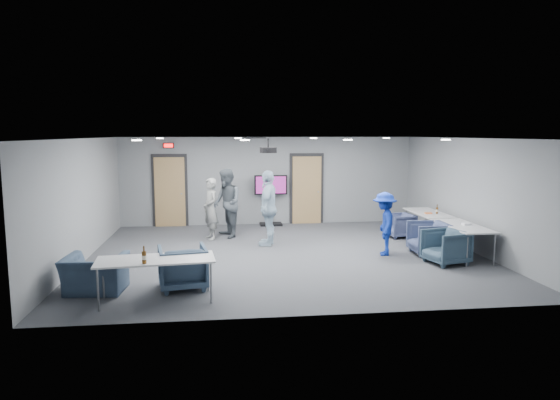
{
  "coord_description": "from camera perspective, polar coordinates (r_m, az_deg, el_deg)",
  "views": [
    {
      "loc": [
        -1.47,
        -11.33,
        2.81
      ],
      "look_at": [
        -0.04,
        0.62,
        1.2
      ],
      "focal_mm": 32.0,
      "sensor_mm": 36.0,
      "label": 1
    }
  ],
  "objects": [
    {
      "name": "table_front_left",
      "position": [
        8.66,
        -14.02,
        -6.78
      ],
      "size": [
        2.01,
        0.99,
        0.73
      ],
      "rotation": [
        0.0,
        0.0,
        0.1
      ],
      "color": "silver",
      "rests_on": "floor"
    },
    {
      "name": "downlights",
      "position": [
        11.42,
        0.57,
        6.99
      ],
      "size": [
        6.18,
        3.78,
        0.02
      ],
      "color": "white",
      "rests_on": "ceiling"
    },
    {
      "name": "chair_front_b",
      "position": [
        9.53,
        -20.37,
        -7.93
      ],
      "size": [
        1.1,
        0.99,
        0.67
      ],
      "primitive_type": "imported",
      "rotation": [
        0.0,
        0.0,
        3.05
      ],
      "color": "#36485E",
      "rests_on": "floor"
    },
    {
      "name": "person_c",
      "position": [
        12.55,
        -1.33,
        -0.9
      ],
      "size": [
        0.77,
        1.2,
        1.9
      ],
      "primitive_type": "imported",
      "rotation": [
        0.0,
        0.0,
        -1.87
      ],
      "color": "#A6C1D6",
      "rests_on": "floor"
    },
    {
      "name": "ceiling",
      "position": [
        11.42,
        0.57,
        7.07
      ],
      "size": [
        9.0,
        9.0,
        0.0
      ],
      "primitive_type": "plane",
      "rotation": [
        3.14,
        0.0,
        0.0
      ],
      "color": "silver",
      "rests_on": "wall_back"
    },
    {
      "name": "bottle_front",
      "position": [
        8.36,
        -15.26,
        -6.32
      ],
      "size": [
        0.08,
        0.08,
        0.29
      ],
      "color": "#502E0D",
      "rests_on": "table_front_left"
    },
    {
      "name": "table_right_b",
      "position": [
        12.13,
        20.13,
        -2.93
      ],
      "size": [
        0.77,
        1.86,
        0.73
      ],
      "rotation": [
        0.0,
        0.0,
        1.57
      ],
      "color": "silver",
      "rests_on": "floor"
    },
    {
      "name": "chair_front_a",
      "position": [
        9.33,
        -11.05,
        -7.54
      ],
      "size": [
        0.97,
        0.99,
        0.79
      ],
      "primitive_type": "imported",
      "rotation": [
        0.0,
        0.0,
        3.31
      ],
      "color": "#3A4D64",
      "rests_on": "floor"
    },
    {
      "name": "chair_right_a",
      "position": [
        13.97,
        13.49,
        -2.84
      ],
      "size": [
        0.8,
        0.78,
        0.65
      ],
      "primitive_type": "imported",
      "rotation": [
        0.0,
        0.0,
        -1.43
      ],
      "color": "#3D4569",
      "rests_on": "floor"
    },
    {
      "name": "tv_stand",
      "position": [
        15.27,
        -1.06,
        0.35
      ],
      "size": [
        1.01,
        0.48,
        1.55
      ],
      "color": "black",
      "rests_on": "floor"
    },
    {
      "name": "wall_back",
      "position": [
        15.47,
        -1.34,
        2.21
      ],
      "size": [
        9.0,
        0.02,
        2.7
      ],
      "primitive_type": "cube",
      "color": "slate",
      "rests_on": "floor"
    },
    {
      "name": "chair_right_b",
      "position": [
        12.21,
        16.63,
        -4.18
      ],
      "size": [
        0.85,
        0.83,
        0.76
      ],
      "primitive_type": "imported",
      "rotation": [
        0.0,
        0.0,
        -1.59
      ],
      "color": "#3D4869",
      "rests_on": "floor"
    },
    {
      "name": "floor",
      "position": [
        11.76,
        0.55,
        -6.2
      ],
      "size": [
        9.0,
        9.0,
        0.0
      ],
      "primitive_type": "plane",
      "color": "#34363B",
      "rests_on": "ground"
    },
    {
      "name": "chair_right_c",
      "position": [
        11.41,
        18.4,
        -5.11
      ],
      "size": [
        0.98,
        0.96,
        0.74
      ],
      "primitive_type": "imported",
      "rotation": [
        0.0,
        0.0,
        -1.33
      ],
      "color": "#324657",
      "rests_on": "floor"
    },
    {
      "name": "hvac_diffuser",
      "position": [
        14.16,
        -2.92,
        7.11
      ],
      "size": [
        0.6,
        0.6,
        0.03
      ],
      "primitive_type": "cube",
      "color": "black",
      "rests_on": "ceiling"
    },
    {
      "name": "projector",
      "position": [
        12.39,
        -1.35,
        5.74
      ],
      "size": [
        0.4,
        0.37,
        0.36
      ],
      "rotation": [
        0.0,
        0.0,
        0.18
      ],
      "color": "black",
      "rests_on": "ceiling"
    },
    {
      "name": "wall_right",
      "position": [
        12.89,
        20.82,
        0.62
      ],
      "size": [
        0.02,
        8.0,
        2.7
      ],
      "primitive_type": "cube",
      "color": "slate",
      "rests_on": "floor"
    },
    {
      "name": "snack_box",
      "position": [
        13.55,
        16.6,
        -1.44
      ],
      "size": [
        0.18,
        0.13,
        0.04
      ],
      "primitive_type": "cube",
      "rotation": [
        0.0,
        0.0,
        -0.1
      ],
      "color": "#CE6733",
      "rests_on": "table_right_a"
    },
    {
      "name": "person_a",
      "position": [
        13.37,
        -7.95,
        -1.01
      ],
      "size": [
        0.59,
        0.7,
        1.64
      ],
      "primitive_type": "imported",
      "rotation": [
        0.0,
        0.0,
        -1.19
      ],
      "color": "gray",
      "rests_on": "floor"
    },
    {
      "name": "table_right_a",
      "position": [
        13.82,
        16.58,
        -1.54
      ],
      "size": [
        0.75,
        1.79,
        0.73
      ],
      "rotation": [
        0.0,
        0.0,
        1.57
      ],
      "color": "silver",
      "rests_on": "floor"
    },
    {
      "name": "exit_sign",
      "position": [
        15.34,
        -12.62,
        6.1
      ],
      "size": [
        0.32,
        0.08,
        0.16
      ],
      "color": "black",
      "rests_on": "wall_back"
    },
    {
      "name": "wall_left",
      "position": [
        11.82,
        -21.63,
        -0.01
      ],
      "size": [
        0.02,
        8.0,
        2.7
      ],
      "primitive_type": "cube",
      "color": "slate",
      "rests_on": "floor"
    },
    {
      "name": "wrapper",
      "position": [
        12.2,
        20.54,
        -2.58
      ],
      "size": [
        0.21,
        0.16,
        0.04
      ],
      "primitive_type": "cube",
      "rotation": [
        0.0,
        0.0,
        0.16
      ],
      "color": "white",
      "rests_on": "table_right_b"
    },
    {
      "name": "person_d",
      "position": [
        11.8,
        11.85,
        -2.67
      ],
      "size": [
        0.77,
        1.06,
        1.47
      ],
      "primitive_type": "imported",
      "rotation": [
        0.0,
        0.0,
        -1.84
      ],
      "color": "navy",
      "rests_on": "floor"
    },
    {
      "name": "door_left",
      "position": [
        15.46,
        -12.46,
        0.97
      ],
      "size": [
        1.06,
        0.17,
        2.24
      ],
      "color": "black",
      "rests_on": "wall_back"
    },
    {
      "name": "bottle_right",
      "position": [
        13.61,
        17.51,
        -1.14
      ],
      "size": [
        0.06,
        0.06,
        0.25
      ],
      "color": "#502E0D",
      "rests_on": "table_right_a"
    },
    {
      "name": "door_right",
      "position": [
        15.61,
        3.07,
        1.21
      ],
      "size": [
        1.06,
        0.17,
        2.24
      ],
      "color": "black",
      "rests_on": "wall_back"
    },
    {
      "name": "wall_front",
      "position": [
        7.61,
        4.43,
        -3.46
      ],
      "size": [
        9.0,
        0.02,
        2.7
      ],
      "primitive_type": "cube",
      "color": "slate",
      "rests_on": "floor"
    },
    {
      "name": "person_b",
      "position": [
        13.55,
        -6.12,
        -0.36
      ],
      "size": [
        0.96,
        1.09,
        1.87
      ],
      "primitive_type": "imported",
      "rotation": [
        0.0,
        0.0,
        -1.25
      ],
      "color": "#4D555D",
      "rests_on": "floor"
    }
  ]
}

